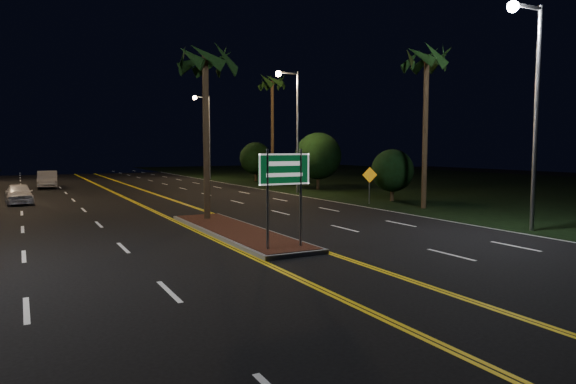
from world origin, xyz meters
TOP-DOWN VIEW (x-y plane):
  - ground at (0.00, 0.00)m, footprint 120.00×120.00m
  - grass_right at (30.00, 25.00)m, footprint 40.00×110.00m
  - median_island at (0.00, 7.00)m, footprint 2.25×10.25m
  - highway_sign at (0.00, 2.80)m, footprint 1.80×0.08m
  - streetlight_right_near at (10.61, 2.00)m, footprint 1.91×0.44m
  - streetlight_right_mid at (10.61, 22.00)m, footprint 1.91×0.44m
  - streetlight_right_far at (10.61, 42.00)m, footprint 1.91×0.44m
  - palm_median at (0.00, 10.50)m, footprint 2.40×2.40m
  - palm_right_near at (12.50, 10.00)m, footprint 2.40×2.40m
  - palm_right_far at (12.80, 30.00)m, footprint 2.40×2.40m
  - shrub_near at (13.50, 14.00)m, footprint 2.70×2.70m
  - shrub_mid at (14.00, 24.00)m, footprint 3.78×3.78m
  - shrub_far at (13.80, 36.00)m, footprint 3.24×3.24m
  - car_near at (-7.61, 23.20)m, footprint 2.08×4.46m
  - car_far at (-5.45, 36.10)m, footprint 2.46×5.16m
  - warning_sign at (11.12, 13.18)m, footprint 0.91×0.26m

SIDE VIEW (x-z plane):
  - ground at x=0.00m, z-range 0.00..0.00m
  - grass_right at x=30.00m, z-range 0.00..0.01m
  - median_island at x=0.00m, z-range 0.00..0.17m
  - car_near at x=-7.61m, z-range 0.00..1.46m
  - car_far at x=-5.45m, z-range 0.00..1.68m
  - warning_sign at x=11.12m, z-range 0.31..2.55m
  - shrub_near at x=13.50m, z-range 0.30..3.60m
  - shrub_far at x=13.80m, z-range 0.36..4.32m
  - highway_sign at x=0.00m, z-range 0.80..4.00m
  - shrub_mid at x=14.00m, z-range 0.42..5.04m
  - streetlight_right_near at x=10.61m, z-range 1.16..10.16m
  - streetlight_right_mid at x=10.61m, z-range 1.16..10.16m
  - streetlight_right_far at x=10.61m, z-range 1.16..10.16m
  - palm_median at x=0.00m, z-range 3.13..11.43m
  - palm_right_near at x=12.50m, z-range 3.56..12.86m
  - palm_right_far at x=12.80m, z-range 3.99..14.29m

